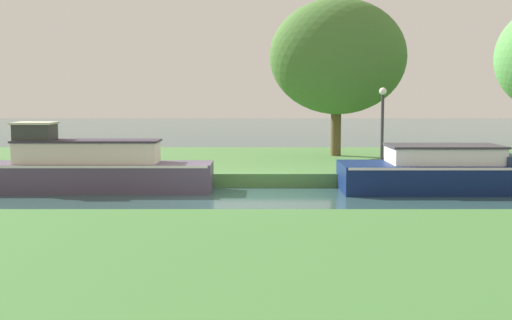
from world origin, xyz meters
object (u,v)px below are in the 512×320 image
slate_barge (83,169)px  mooring_post_near (139,161)px  mooring_post_far (66,160)px  lamp_post (381,117)px  willow_tree_left (337,57)px  navy_narrowboat (431,171)px

slate_barge → mooring_post_near: bearing=49.4°
mooring_post_near → mooring_post_far: mooring_post_far is taller
slate_barge → lamp_post: (8.95, 2.53, 1.39)m
lamp_post → mooring_post_far: 10.01m
slate_barge → mooring_post_far: 1.79m
willow_tree_left → navy_narrowboat: bearing=-72.7°
willow_tree_left → mooring_post_far: bearing=-151.8°
mooring_post_far → slate_barge: bearing=-59.1°
navy_narrowboat → mooring_post_near: size_ratio=7.81×
navy_narrowboat → willow_tree_left: 7.52m
navy_narrowboat → willow_tree_left: size_ratio=0.83×
mooring_post_near → navy_narrowboat: bearing=-10.1°
willow_tree_left → lamp_post: willow_tree_left is taller
lamp_post → mooring_post_near: 7.81m
willow_tree_left → mooring_post_near: 8.89m
navy_narrowboat → lamp_post: lamp_post is taller
willow_tree_left → mooring_post_far: size_ratio=8.79×
navy_narrowboat → lamp_post: 3.09m
mooring_post_far → willow_tree_left: bearing=28.2°
willow_tree_left → mooring_post_far: (-8.89, -4.77, -3.44)m
lamp_post → mooring_post_near: lamp_post is taller
navy_narrowboat → mooring_post_far: 10.97m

